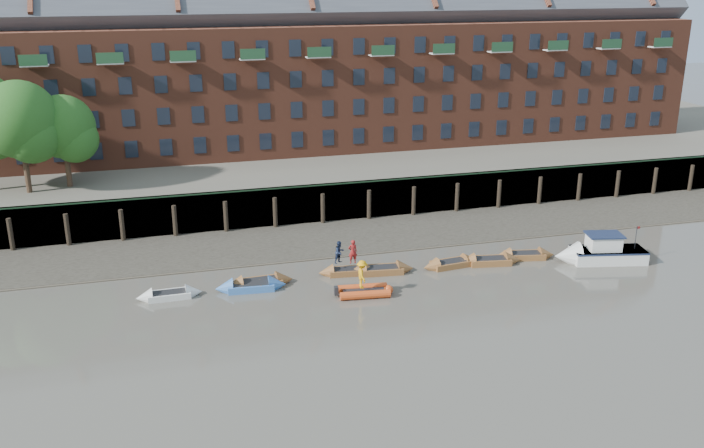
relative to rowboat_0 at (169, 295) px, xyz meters
name	(u,v)px	position (x,y,z in m)	size (l,w,h in m)	color
ground	(444,338)	(15.00, -9.90, -0.22)	(220.00, 220.00, 0.00)	#59544B
foreshore	(358,236)	(15.00, 8.10, -0.22)	(110.00, 8.00, 0.50)	#3D382F
mud_band	(371,251)	(15.00, 4.70, -0.22)	(110.00, 1.60, 0.10)	#4C4336
river_wall	(344,201)	(15.00, 12.47, 1.38)	(110.00, 1.23, 3.30)	#2D2A26
bank_terrace	(310,163)	(15.00, 26.10, 1.38)	(110.00, 28.00, 3.20)	#5E594D
apartment_terrace	(305,49)	(15.00, 27.09, 12.61)	(80.60, 15.56, 20.98)	brown
tree_cluster	(12,119)	(-10.62, 17.44, 8.79)	(11.76, 7.74, 9.40)	#3A281C
rowboat_0	(169,295)	(0.00, 0.00, 0.00)	(4.20, 1.28, 1.21)	silver
rowboat_1	(251,286)	(5.26, -0.11, 0.03)	(4.78, 1.73, 1.36)	#396CB7
rowboat_2	(259,283)	(5.90, 0.37, 0.02)	(4.65, 1.53, 1.33)	brown
rowboat_3	(348,271)	(12.15, 0.79, 0.00)	(4.20, 1.61, 1.19)	brown
rowboat_4	(381,270)	(14.46, 0.35, 0.02)	(4.71, 1.85, 1.33)	brown
rowboat_5	(451,264)	(19.59, 0.16, 0.01)	(4.46, 1.76, 1.26)	brown
rowboat_6	(490,261)	(22.49, -0.11, 0.02)	(4.72, 2.03, 1.32)	brown
rowboat_7	(525,255)	(25.47, 0.22, 0.01)	(4.56, 2.09, 1.27)	brown
rib_tender	(366,291)	(12.38, -2.92, 0.05)	(3.65, 2.05, 0.62)	#CB4619
motor_launch	(594,253)	(29.92, -1.68, 0.47)	(6.85, 3.46, 2.70)	silver
person_rower_a	(353,252)	(12.49, 0.74, 1.45)	(0.63, 0.41, 1.72)	maroon
person_rower_b	(340,252)	(11.63, 1.04, 1.38)	(0.77, 0.60, 1.59)	#19233F
person_rib_crew	(362,274)	(12.09, -2.98, 1.30)	(1.21, 0.70, 1.87)	orange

